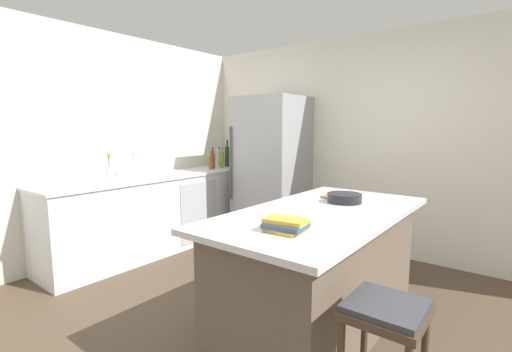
{
  "coord_description": "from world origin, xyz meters",
  "views": [
    {
      "loc": [
        1.54,
        -2.0,
        1.51
      ],
      "look_at": [
        -0.75,
        0.94,
        1.0
      ],
      "focal_mm": 25.0,
      "sensor_mm": 36.0,
      "label": 1
    }
  ],
  "objects": [
    {
      "name": "cookbook_stack",
      "position": [
        0.45,
        -0.31,
        0.95
      ],
      "size": [
        0.26,
        0.21,
        0.08
      ],
      "color": "gold",
      "rests_on": "kitchen_island"
    },
    {
      "name": "refrigerator",
      "position": [
        -1.19,
        1.83,
        0.95
      ],
      "size": [
        0.83,
        0.78,
        1.9
      ],
      "color": "#93969B",
      "rests_on": "ground_plane"
    },
    {
      "name": "mixing_bowl",
      "position": [
        0.37,
        0.66,
        0.95
      ],
      "size": [
        0.27,
        0.27,
        0.07
      ],
      "color": "black",
      "rests_on": "kitchen_island"
    },
    {
      "name": "soda_bottle",
      "position": [
        -2.07,
        2.0,
        1.05
      ],
      "size": [
        0.07,
        0.07,
        0.31
      ],
      "color": "silver",
      "rests_on": "counter_run_left"
    },
    {
      "name": "flower_vase",
      "position": [
        -2.0,
        0.0,
        1.03
      ],
      "size": [
        0.08,
        0.08,
        0.31
      ],
      "color": "silver",
      "rests_on": "counter_run_left"
    },
    {
      "name": "bar_stool",
      "position": [
        1.06,
        -0.38,
        0.57
      ],
      "size": [
        0.36,
        0.36,
        0.7
      ],
      "color": "#473828",
      "rests_on": "ground_plane"
    },
    {
      "name": "vinegar_bottle",
      "position": [
        -2.08,
        1.63,
        1.04
      ],
      "size": [
        0.06,
        0.06,
        0.3
      ],
      "color": "#994C23",
      "rests_on": "counter_run_left"
    },
    {
      "name": "sink_faucet",
      "position": [
        -2.12,
        0.38,
        1.09
      ],
      "size": [
        0.15,
        0.05,
        0.3
      ],
      "color": "silver",
      "rests_on": "counter_run_left"
    },
    {
      "name": "whiskey_bottle",
      "position": [
        -2.0,
        1.53,
        1.03
      ],
      "size": [
        0.08,
        0.08,
        0.25
      ],
      "color": "brown",
      "rests_on": "counter_run_left"
    },
    {
      "name": "ground_plane",
      "position": [
        0.0,
        0.0,
        0.0
      ],
      "size": [
        7.2,
        7.2,
        0.0
      ],
      "primitive_type": "plane",
      "color": "#4C3D2D"
    },
    {
      "name": "wine_bottle",
      "position": [
        -2.04,
        1.9,
        1.09
      ],
      "size": [
        0.07,
        0.07,
        0.4
      ],
      "color": "#19381E",
      "rests_on": "counter_run_left"
    },
    {
      "name": "wall_rear",
      "position": [
        0.0,
        2.25,
        1.3
      ],
      "size": [
        6.0,
        0.1,
        2.6
      ],
      "primitive_type": "cube",
      "color": "silver",
      "rests_on": "ground_plane"
    },
    {
      "name": "kitchen_island",
      "position": [
        0.37,
        0.28,
        0.46
      ],
      "size": [
        0.98,
        1.94,
        0.91
      ],
      "color": "brown",
      "rests_on": "ground_plane"
    },
    {
      "name": "gin_bottle",
      "position": [
        -2.14,
        1.8,
        1.05
      ],
      "size": [
        0.07,
        0.07,
        0.29
      ],
      "color": "#8CB79E",
      "rests_on": "counter_run_left"
    },
    {
      "name": "cutting_board",
      "position": [
        0.27,
        0.82,
        0.92
      ],
      "size": [
        0.3,
        0.26,
        0.02
      ],
      "color": "#9E7042",
      "rests_on": "kitchen_island"
    },
    {
      "name": "olive_oil_bottle",
      "position": [
        -1.98,
        1.72,
        1.05
      ],
      "size": [
        0.06,
        0.06,
        0.29
      ],
      "color": "olive",
      "rests_on": "counter_run_left"
    },
    {
      "name": "wall_left",
      "position": [
        -2.45,
        0.0,
        1.3
      ],
      "size": [
        0.1,
        6.0,
        2.6
      ],
      "primitive_type": "cube",
      "color": "silver",
      "rests_on": "ground_plane"
    },
    {
      "name": "counter_run_left",
      "position": [
        -2.07,
        0.69,
        0.47
      ],
      "size": [
        0.68,
        2.86,
        0.93
      ],
      "color": "silver",
      "rests_on": "ground_plane"
    }
  ]
}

